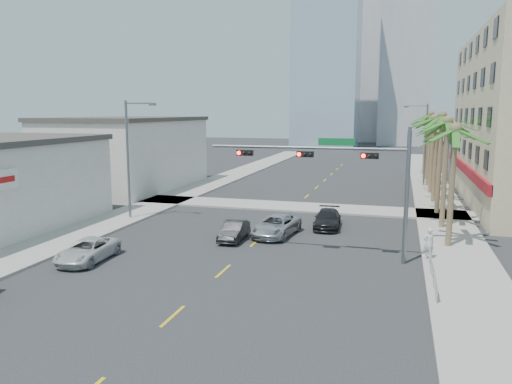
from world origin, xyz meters
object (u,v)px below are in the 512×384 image
at_px(car_parked_far, 88,250).
at_px(car_lane_right, 327,219).
at_px(traffic_signal_mast, 347,169).
at_px(car_lane_left, 234,231).
at_px(car_lane_center, 276,226).
at_px(pedestrian, 429,243).

bearing_deg(car_parked_far, car_lane_right, 42.71).
xyz_separation_m(traffic_signal_mast, car_lane_left, (-7.28, 2.27, -4.45)).
distance_m(car_parked_far, car_lane_left, 9.14).
bearing_deg(car_parked_far, car_lane_center, 41.76).
relative_size(traffic_signal_mast, car_lane_left, 3.01).
relative_size(car_lane_left, car_lane_right, 0.85).
distance_m(car_lane_left, pedestrian, 11.89).
bearing_deg(car_lane_center, car_lane_left, -134.60).
height_order(traffic_signal_mast, pedestrian, traffic_signal_mast).
distance_m(car_parked_far, pedestrian, 18.85).
relative_size(traffic_signal_mast, pedestrian, 6.44).
bearing_deg(traffic_signal_mast, car_lane_center, 140.41).
distance_m(car_lane_left, car_lane_right, 7.36).
relative_size(traffic_signal_mast, car_lane_right, 2.55).
relative_size(car_parked_far, car_lane_center, 0.90).
xyz_separation_m(traffic_signal_mast, car_parked_far, (-13.58, -4.35, -4.45)).
distance_m(car_lane_right, pedestrian, 9.18).
xyz_separation_m(car_parked_far, pedestrian, (18.10, 5.26, 0.40)).
bearing_deg(traffic_signal_mast, car_parked_far, -162.24).
bearing_deg(traffic_signal_mast, car_lane_left, 162.67).
xyz_separation_m(traffic_signal_mast, car_lane_center, (-4.95, 4.10, -4.39)).
relative_size(car_lane_left, car_lane_center, 0.76).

